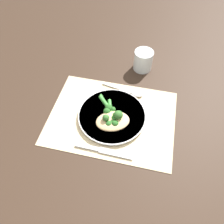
% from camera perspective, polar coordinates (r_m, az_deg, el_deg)
% --- Properties ---
extents(ground_plane, '(3.00, 3.00, 0.00)m').
position_cam_1_polar(ground_plane, '(0.80, -0.00, -1.40)').
color(ground_plane, '#332319').
extents(placemat, '(0.45, 0.34, 0.00)m').
position_cam_1_polar(placemat, '(0.80, -0.00, -1.32)').
color(placemat, '#C6B289').
rests_on(placemat, ground_plane).
extents(plate, '(0.25, 0.25, 0.01)m').
position_cam_1_polar(plate, '(0.79, -0.00, -0.89)').
color(plate, white).
rests_on(plate, placemat).
extents(chicken_fillet, '(0.14, 0.12, 0.02)m').
position_cam_1_polar(chicken_fillet, '(0.76, 0.19, -2.38)').
color(chicken_fillet, tan).
rests_on(chicken_fillet, plate).
extents(pesto_dollop_primary, '(0.02, 0.02, 0.02)m').
position_cam_1_polar(pesto_dollop_primary, '(0.75, -1.62, -1.53)').
color(pesto_dollop_primary, '#336628').
rests_on(pesto_dollop_primary, chicken_fillet).
extents(pesto_dollop_secondary, '(0.03, 0.03, 0.03)m').
position_cam_1_polar(pesto_dollop_secondary, '(0.75, 1.64, -0.78)').
color(pesto_dollop_secondary, '#336628').
rests_on(pesto_dollop_secondary, chicken_fillet).
extents(broccoli_stalk_front, '(0.06, 0.13, 0.03)m').
position_cam_1_polar(broccoli_stalk_front, '(0.76, -0.04, -2.19)').
color(broccoli_stalk_front, '#3D8E38').
rests_on(broccoli_stalk_front, plate).
extents(broccoli_stalk_left, '(0.10, 0.11, 0.03)m').
position_cam_1_polar(broccoli_stalk_left, '(0.78, 0.05, -0.30)').
color(broccoli_stalk_left, '#3D8E38').
rests_on(broccoli_stalk_left, plate).
extents(broccoli_stalk_rear, '(0.07, 0.09, 0.03)m').
position_cam_1_polar(broccoli_stalk_rear, '(0.79, -1.00, 0.99)').
color(broccoli_stalk_rear, '#3D8E38').
rests_on(broccoli_stalk_rear, plate).
extents(knife, '(0.20, 0.02, 0.01)m').
position_cam_1_polar(knife, '(0.73, -2.36, -10.01)').
color(knife, silver).
rests_on(knife, placemat).
extents(spoon, '(0.17, 0.06, 0.01)m').
position_cam_1_polar(spoon, '(0.87, 5.28, 5.23)').
color(spoon, silver).
rests_on(spoon, placemat).
extents(water_glass, '(0.08, 0.08, 0.09)m').
position_cam_1_polar(water_glass, '(0.96, 8.13, 13.20)').
color(water_glass, silver).
rests_on(water_glass, ground_plane).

